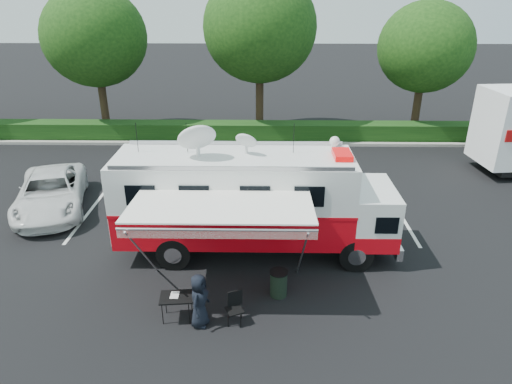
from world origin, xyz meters
TOP-DOWN VIEW (x-y plane):
  - ground_plane at (0.00, 0.00)m, footprint 120.00×120.00m
  - back_border at (1.14, 12.90)m, footprint 60.00×6.14m
  - stall_lines at (-0.50, 3.00)m, footprint 24.12×5.50m
  - command_truck at (-0.08, -0.00)m, footprint 8.78×2.42m
  - awning at (-0.86, -2.51)m, footprint 4.79×2.49m
  - white_suv at (-7.96, 2.96)m, footprint 3.75×5.62m
  - person at (-1.36, -3.61)m, footprint 0.64×0.82m
  - folding_table at (-1.99, -3.41)m, footprint 0.89×0.66m
  - folding_chair at (-0.48, -3.44)m, footprint 0.53×0.57m
  - trash_bin at (0.68, -2.35)m, footprint 0.52×0.52m

SIDE VIEW (x-z plane):
  - ground_plane at x=0.00m, z-range 0.00..0.00m
  - white_suv at x=-7.96m, z-range -0.72..0.72m
  - person at x=-1.36m, z-range -0.74..0.74m
  - stall_lines at x=-0.50m, z-range 0.00..0.01m
  - trash_bin at x=0.68m, z-range 0.00..0.78m
  - folding_chair at x=-0.48m, z-range 0.07..0.93m
  - folding_table at x=-1.99m, z-range 0.31..1.02m
  - command_truck at x=-0.08m, z-range -0.30..3.91m
  - awning at x=-0.86m, z-range 1.26..4.16m
  - back_border at x=1.14m, z-range 0.57..9.44m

